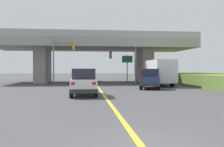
{
  "coord_description": "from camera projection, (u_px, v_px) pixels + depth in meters",
  "views": [
    {
      "loc": [
        -1.44,
        -6.02,
        1.98
      ],
      "look_at": [
        1.09,
        16.73,
        1.58
      ],
      "focal_mm": 39.15,
      "sensor_mm": 36.0,
      "label": 1
    }
  ],
  "objects": [
    {
      "name": "overpass_bridge",
      "position": [
        94.0,
        49.0,
        37.09
      ],
      "size": [
        29.05,
        9.89,
        7.17
      ],
      "color": "gray",
      "rests_on": "ground"
    },
    {
      "name": "traffic_signal_nearside",
      "position": [
        126.0,
        60.0,
        32.97
      ],
      "size": [
        3.68,
        0.36,
        5.13
      ],
      "color": "slate",
      "rests_on": "ground"
    },
    {
      "name": "traffic_signal_farside",
      "position": [
        60.0,
        55.0,
        31.09
      ],
      "size": [
        2.79,
        0.36,
        6.18
      ],
      "color": "slate",
      "rests_on": "ground"
    },
    {
      "name": "sedan_oncoming",
      "position": [
        88.0,
        75.0,
        41.88
      ],
      "size": [
        1.94,
        4.32,
        2.02
      ],
      "color": "silver",
      "rests_on": "ground"
    },
    {
      "name": "lane_divider_stripe",
      "position": [
        103.0,
        93.0,
        20.13
      ],
      "size": [
        0.2,
        28.08,
        0.01
      ],
      "primitive_type": "cube",
      "color": "yellow",
      "rests_on": "ground"
    },
    {
      "name": "suv_lead",
      "position": [
        84.0,
        82.0,
        18.3
      ],
      "size": [
        1.92,
        4.37,
        2.02
      ],
      "color": "silver",
      "rests_on": "ground"
    },
    {
      "name": "ground",
      "position": [
        94.0,
        82.0,
        37.18
      ],
      "size": [
        160.0,
        160.0,
        0.0
      ],
      "primitive_type": "plane",
      "color": "#424244"
    },
    {
      "name": "suv_crossing",
      "position": [
        151.0,
        79.0,
        24.82
      ],
      "size": [
        3.21,
        4.88,
        2.02
      ],
      "rotation": [
        0.0,
        0.0,
        -0.31
      ],
      "color": "navy",
      "rests_on": "ground"
    },
    {
      "name": "box_truck",
      "position": [
        158.0,
        72.0,
        29.41
      ],
      "size": [
        2.33,
        7.38,
        3.05
      ],
      "color": "red",
      "rests_on": "ground"
    },
    {
      "name": "highway_sign",
      "position": [
        127.0,
        62.0,
        36.04
      ],
      "size": [
        1.59,
        0.17,
        4.14
      ],
      "color": "slate",
      "rests_on": "ground"
    }
  ]
}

